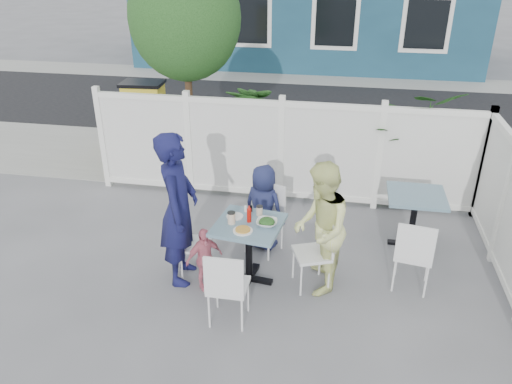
% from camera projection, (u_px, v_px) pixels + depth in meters
% --- Properties ---
extents(ground, '(80.00, 80.00, 0.00)m').
position_uv_depth(ground, '(243.00, 290.00, 5.82)').
color(ground, slate).
extents(near_sidewalk, '(24.00, 2.60, 0.01)m').
position_uv_depth(near_sidewalk, '(285.00, 165.00, 9.17)').
color(near_sidewalk, gray).
rests_on(near_sidewalk, ground).
extents(street, '(24.00, 5.00, 0.01)m').
position_uv_depth(street, '(304.00, 108.00, 12.44)').
color(street, black).
rests_on(street, ground).
extents(far_sidewalk, '(24.00, 1.60, 0.01)m').
position_uv_depth(far_sidewalk, '(314.00, 79.00, 15.17)').
color(far_sidewalk, gray).
rests_on(far_sidewalk, ground).
extents(fence_back, '(5.86, 0.08, 1.60)m').
position_uv_depth(fence_back, '(281.00, 153.00, 7.58)').
color(fence_back, white).
rests_on(fence_back, ground).
extents(tree, '(1.80, 1.62, 3.59)m').
position_uv_depth(tree, '(185.00, 18.00, 7.85)').
color(tree, '#382316').
rests_on(tree, ground).
extents(utility_cabinet, '(0.74, 0.56, 1.31)m').
position_uv_depth(utility_cabinet, '(146.00, 119.00, 9.51)').
color(utility_cabinet, yellow).
rests_on(utility_cabinet, ground).
extents(potted_shrub_a, '(0.95, 0.95, 1.66)m').
position_uv_depth(potted_shrub_a, '(255.00, 133.00, 8.26)').
color(potted_shrub_a, '#1A3D17').
rests_on(potted_shrub_a, ground).
extents(potted_shrub_b, '(1.99, 1.87, 1.78)m').
position_uv_depth(potted_shrub_b, '(400.00, 141.00, 7.77)').
color(potted_shrub_b, '#1A3D17').
rests_on(potted_shrub_b, ground).
extents(main_table, '(0.83, 0.83, 0.78)m').
position_uv_depth(main_table, '(249.00, 236.00, 5.75)').
color(main_table, '#416583').
rests_on(main_table, ground).
extents(spare_table, '(0.72, 0.72, 0.76)m').
position_uv_depth(spare_table, '(415.00, 206.00, 6.44)').
color(spare_table, '#416583').
rests_on(spare_table, ground).
extents(chair_left, '(0.44, 0.45, 0.85)m').
position_uv_depth(chair_left, '(189.00, 238.00, 5.92)').
color(chair_left, white).
rests_on(chair_left, ground).
extents(chair_right, '(0.51, 0.52, 0.89)m').
position_uv_depth(chair_right, '(319.00, 247.00, 5.71)').
color(chair_right, white).
rests_on(chair_right, ground).
extents(chair_back, '(0.53, 0.52, 0.90)m').
position_uv_depth(chair_back, '(267.00, 213.00, 6.42)').
color(chair_back, white).
rests_on(chair_back, ground).
extents(chair_near, '(0.41, 0.39, 0.89)m').
position_uv_depth(chair_near, '(227.00, 284.00, 5.08)').
color(chair_near, white).
rests_on(chair_near, ground).
extents(chair_spare, '(0.47, 0.46, 0.91)m').
position_uv_depth(chair_spare, '(414.00, 251.00, 5.60)').
color(chair_spare, white).
rests_on(chair_spare, ground).
extents(man, '(0.52, 0.72, 1.85)m').
position_uv_depth(man, '(179.00, 209.00, 5.67)').
color(man, '#131544').
rests_on(man, ground).
extents(woman, '(0.65, 0.81, 1.56)m').
position_uv_depth(woman, '(320.00, 229.00, 5.55)').
color(woman, '#DCE944').
rests_on(woman, ground).
extents(boy, '(0.66, 0.56, 1.16)m').
position_uv_depth(boy, '(263.00, 207.00, 6.45)').
color(boy, '#1E244F').
rests_on(boy, ground).
extents(toddler, '(0.46, 0.45, 0.78)m').
position_uv_depth(toddler, '(204.00, 259.00, 5.72)').
color(toddler, '#D97186').
rests_on(toddler, ground).
extents(plate_main, '(0.22, 0.22, 0.01)m').
position_uv_depth(plate_main, '(243.00, 231.00, 5.51)').
color(plate_main, white).
rests_on(plate_main, main_table).
extents(plate_side, '(0.20, 0.20, 0.01)m').
position_uv_depth(plate_side, '(235.00, 216.00, 5.80)').
color(plate_side, white).
rests_on(plate_side, main_table).
extents(salad_bowl, '(0.24, 0.24, 0.06)m').
position_uv_depth(salad_bowl, '(267.00, 223.00, 5.62)').
color(salad_bowl, white).
rests_on(salad_bowl, main_table).
extents(coffee_cup_a, '(0.09, 0.09, 0.13)m').
position_uv_depth(coffee_cup_a, '(231.00, 218.00, 5.64)').
color(coffee_cup_a, beige).
rests_on(coffee_cup_a, main_table).
extents(coffee_cup_b, '(0.07, 0.07, 0.11)m').
position_uv_depth(coffee_cup_b, '(259.00, 211.00, 5.82)').
color(coffee_cup_b, beige).
rests_on(coffee_cup_b, main_table).
extents(ketchup_bottle, '(0.05, 0.05, 0.16)m').
position_uv_depth(ketchup_bottle, '(249.00, 215.00, 5.67)').
color(ketchup_bottle, '#B20F07').
rests_on(ketchup_bottle, main_table).
extents(salt_shaker, '(0.03, 0.03, 0.08)m').
position_uv_depth(salt_shaker, '(246.00, 209.00, 5.90)').
color(salt_shaker, white).
rests_on(salt_shaker, main_table).
extents(pepper_shaker, '(0.03, 0.03, 0.07)m').
position_uv_depth(pepper_shaker, '(251.00, 209.00, 5.91)').
color(pepper_shaker, black).
rests_on(pepper_shaker, main_table).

